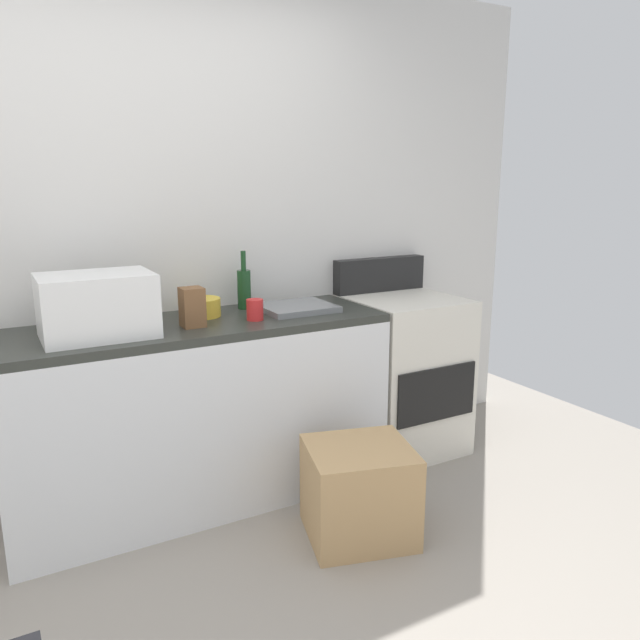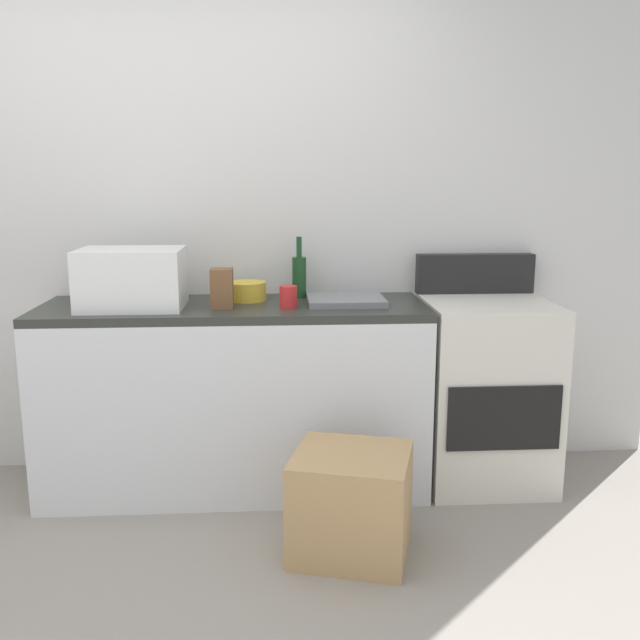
{
  "view_description": "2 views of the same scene",
  "coord_description": "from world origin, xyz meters",
  "px_view_note": "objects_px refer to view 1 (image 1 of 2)",
  "views": [
    {
      "loc": [
        -0.57,
        -1.53,
        1.55
      ],
      "look_at": [
        0.79,
        0.88,
        0.92
      ],
      "focal_mm": 34.35,
      "sensor_mm": 36.0,
      "label": 1
    },
    {
      "loc": [
        0.5,
        -2.04,
        1.49
      ],
      "look_at": [
        0.69,
        0.9,
        0.88
      ],
      "focal_mm": 39.25,
      "sensor_mm": 36.0,
      "label": 2
    }
  ],
  "objects_px": {
    "mixing_bowl": "(201,307)",
    "stove_oven": "(402,371)",
    "wine_bottle": "(244,288)",
    "microwave": "(97,305)",
    "coffee_mug": "(255,310)",
    "knife_block": "(192,307)",
    "cardboard_box_large": "(359,491)"
  },
  "relations": [
    {
      "from": "stove_oven",
      "to": "wine_bottle",
      "type": "relative_size",
      "value": 3.67
    },
    {
      "from": "coffee_mug",
      "to": "stove_oven",
      "type": "bearing_deg",
      "value": 5.94
    },
    {
      "from": "microwave",
      "to": "coffee_mug",
      "type": "distance_m",
      "value": 0.71
    },
    {
      "from": "stove_oven",
      "to": "coffee_mug",
      "type": "bearing_deg",
      "value": -174.06
    },
    {
      "from": "stove_oven",
      "to": "knife_block",
      "type": "bearing_deg",
      "value": -176.14
    },
    {
      "from": "stove_oven",
      "to": "coffee_mug",
      "type": "relative_size",
      "value": 11.0
    },
    {
      "from": "microwave",
      "to": "coffee_mug",
      "type": "relative_size",
      "value": 4.6
    },
    {
      "from": "cardboard_box_large",
      "to": "stove_oven",
      "type": "bearing_deg",
      "value": 42.58
    },
    {
      "from": "microwave",
      "to": "knife_block",
      "type": "height_order",
      "value": "microwave"
    },
    {
      "from": "microwave",
      "to": "coffee_mug",
      "type": "xyz_separation_m",
      "value": [
        0.71,
        -0.04,
        -0.09
      ]
    },
    {
      "from": "mixing_bowl",
      "to": "cardboard_box_large",
      "type": "distance_m",
      "value": 1.15
    },
    {
      "from": "microwave",
      "to": "wine_bottle",
      "type": "height_order",
      "value": "wine_bottle"
    },
    {
      "from": "microwave",
      "to": "stove_oven",
      "type": "bearing_deg",
      "value": 2.16
    },
    {
      "from": "wine_bottle",
      "to": "coffee_mug",
      "type": "bearing_deg",
      "value": -102.25
    },
    {
      "from": "microwave",
      "to": "knife_block",
      "type": "relative_size",
      "value": 2.56
    },
    {
      "from": "knife_block",
      "to": "wine_bottle",
      "type": "bearing_deg",
      "value": 35.89
    },
    {
      "from": "stove_oven",
      "to": "cardboard_box_large",
      "type": "height_order",
      "value": "stove_oven"
    },
    {
      "from": "wine_bottle",
      "to": "microwave",
      "type": "bearing_deg",
      "value": -162.72
    },
    {
      "from": "coffee_mug",
      "to": "mixing_bowl",
      "type": "xyz_separation_m",
      "value": [
        -0.2,
        0.2,
        -0.0
      ]
    },
    {
      "from": "wine_bottle",
      "to": "knife_block",
      "type": "relative_size",
      "value": 1.67
    },
    {
      "from": "coffee_mug",
      "to": "cardboard_box_large",
      "type": "distance_m",
      "value": 0.96
    },
    {
      "from": "mixing_bowl",
      "to": "stove_oven",
      "type": "bearing_deg",
      "value": -4.97
    },
    {
      "from": "wine_bottle",
      "to": "mixing_bowl",
      "type": "bearing_deg",
      "value": -163.93
    },
    {
      "from": "stove_oven",
      "to": "wine_bottle",
      "type": "xyz_separation_m",
      "value": [
        -0.9,
        0.18,
        0.54
      ]
    },
    {
      "from": "mixing_bowl",
      "to": "knife_block",
      "type": "bearing_deg",
      "value": -118.74
    },
    {
      "from": "knife_block",
      "to": "cardboard_box_large",
      "type": "relative_size",
      "value": 0.4
    },
    {
      "from": "stove_oven",
      "to": "coffee_mug",
      "type": "xyz_separation_m",
      "value": [
        -0.96,
        -0.1,
        0.48
      ]
    },
    {
      "from": "wine_bottle",
      "to": "knife_block",
      "type": "height_order",
      "value": "wine_bottle"
    },
    {
      "from": "wine_bottle",
      "to": "coffee_mug",
      "type": "xyz_separation_m",
      "value": [
        -0.06,
        -0.28,
        -0.06
      ]
    },
    {
      "from": "mixing_bowl",
      "to": "microwave",
      "type": "bearing_deg",
      "value": -162.12
    },
    {
      "from": "coffee_mug",
      "to": "cardboard_box_large",
      "type": "bearing_deg",
      "value": -67.67
    },
    {
      "from": "knife_block",
      "to": "cardboard_box_large",
      "type": "xyz_separation_m",
      "value": [
        0.53,
        -0.58,
        -0.78
      ]
    }
  ]
}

